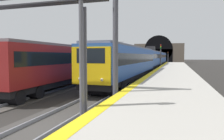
% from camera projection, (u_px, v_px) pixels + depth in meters
% --- Properties ---
extents(ground_plane, '(320.00, 320.00, 0.00)m').
position_uv_depth(ground_plane, '(37.00, 132.00, 7.88)').
color(ground_plane, '#282623').
extents(platform_right, '(112.00, 4.81, 1.02)m').
position_uv_depth(platform_right, '(163.00, 132.00, 6.49)').
color(platform_right, '#ADA89E').
rests_on(platform_right, ground_plane).
extents(platform_right_edge_strip, '(112.00, 0.50, 0.01)m').
position_uv_depth(platform_right_edge_strip, '(98.00, 110.00, 7.09)').
color(platform_right_edge_strip, yellow).
rests_on(platform_right_edge_strip, platform_right).
extents(track_main_line, '(160.00, 3.00, 0.21)m').
position_uv_depth(track_main_line, '(37.00, 131.00, 7.87)').
color(track_main_line, '#383533').
rests_on(track_main_line, ground_plane).
extents(train_main_approaching, '(60.38, 3.29, 4.75)m').
position_uv_depth(train_main_approaching, '(150.00, 59.00, 41.77)').
color(train_main_approaching, '#264C99').
rests_on(train_main_approaching, ground_plane).
extents(train_adjacent_platform, '(59.53, 3.04, 4.69)m').
position_uv_depth(train_adjacent_platform, '(122.00, 59.00, 39.62)').
color(train_adjacent_platform, maroon).
rests_on(train_adjacent_platform, ground_plane).
extents(railway_signal_near, '(0.39, 0.38, 5.56)m').
position_uv_depth(railway_signal_near, '(82.00, 45.00, 7.36)').
color(railway_signal_near, '#4C4C54').
rests_on(railway_signal_near, ground_plane).
extents(railway_signal_mid, '(0.39, 0.38, 5.30)m').
position_uv_depth(railway_signal_mid, '(161.00, 54.00, 44.10)').
color(railway_signal_mid, '#4C4C54').
rests_on(railway_signal_mid, ground_plane).
extents(railway_signal_far, '(0.39, 0.38, 4.45)m').
position_uv_depth(railway_signal_far, '(168.00, 56.00, 82.70)').
color(railway_signal_far, '#4C4C54').
rests_on(railway_signal_far, ground_plane).
extents(overhead_signal_gantry, '(0.70, 9.13, 6.53)m').
position_uv_depth(overhead_signal_gantry, '(40.00, 17.00, 11.79)').
color(overhead_signal_gantry, '#3F3F47').
rests_on(overhead_signal_gantry, ground_plane).
extents(tunnel_portal, '(2.39, 20.87, 11.69)m').
position_uv_depth(tunnel_portal, '(159.00, 53.00, 89.77)').
color(tunnel_portal, '#51473D').
rests_on(tunnel_portal, ground_plane).
extents(catenary_mast_far, '(0.22, 2.46, 7.60)m').
position_uv_depth(catenary_mast_far, '(116.00, 52.00, 62.27)').
color(catenary_mast_far, '#595B60').
rests_on(catenary_mast_far, ground_plane).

